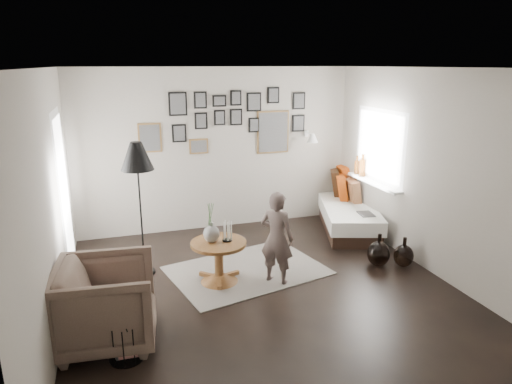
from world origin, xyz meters
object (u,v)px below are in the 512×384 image
object	(u,v)px
pedestal_table	(219,264)
vase	(211,230)
demijohn_large	(378,254)
child	(277,238)
floor_lamp	(137,161)
demijohn_small	(403,256)
armchair	(107,303)
magazine_basket	(126,341)
daybed	(345,210)

from	to	relation	value
pedestal_table	vase	xyz separation A→B (m)	(-0.08, 0.02, 0.44)
demijohn_large	child	world-z (taller)	child
pedestal_table	floor_lamp	bearing A→B (deg)	147.65
vase	demijohn_small	bearing A→B (deg)	-7.30
armchair	vase	bearing A→B (deg)	-47.42
magazine_basket	child	size ratio (longest dim) A/B	0.32
vase	child	distance (m)	0.80
pedestal_table	child	xyz separation A→B (m)	(0.68, -0.21, 0.34)
vase	floor_lamp	world-z (taller)	floor_lamp
pedestal_table	vase	bearing A→B (deg)	165.96
armchair	floor_lamp	world-z (taller)	floor_lamp
armchair	demijohn_small	distance (m)	3.85
pedestal_table	child	world-z (taller)	child
demijohn_small	child	distance (m)	1.84
demijohn_large	vase	bearing A→B (deg)	174.73
pedestal_table	magazine_basket	xyz separation A→B (m)	(-1.18, -1.24, -0.07)
armchair	child	xyz separation A→B (m)	(2.00, 0.70, 0.17)
pedestal_table	demijohn_small	world-z (taller)	pedestal_table
vase	floor_lamp	xyz separation A→B (m)	(-0.79, 0.53, 0.80)
armchair	floor_lamp	distance (m)	1.87
demijohn_large	floor_lamp	bearing A→B (deg)	166.32
armchair	floor_lamp	size ratio (longest dim) A/B	0.53
child	magazine_basket	bearing A→B (deg)	71.61
pedestal_table	armchair	xyz separation A→B (m)	(-1.32, -0.91, 0.17)
pedestal_table	demijohn_small	xyz separation A→B (m)	(2.47, -0.31, -0.09)
armchair	magazine_basket	bearing A→B (deg)	-150.76
vase	armchair	world-z (taller)	vase
demijohn_small	child	bearing A→B (deg)	176.78
daybed	child	bearing A→B (deg)	-120.86
demijohn_small	armchair	bearing A→B (deg)	-170.93
daybed	pedestal_table	bearing A→B (deg)	-133.25
demijohn_large	demijohn_small	bearing A→B (deg)	-21.06
floor_lamp	demijohn_small	size ratio (longest dim) A/B	4.18
demijohn_large	child	size ratio (longest dim) A/B	0.39
magazine_basket	demijohn_large	xyz separation A→B (m)	(3.33, 1.06, -0.01)
vase	demijohn_large	world-z (taller)	vase
floor_lamp	demijohn_large	bearing A→B (deg)	-13.68
armchair	floor_lamp	bearing A→B (deg)	-11.52
demijohn_small	floor_lamp	bearing A→B (deg)	165.61
vase	daybed	size ratio (longest dim) A/B	0.24
armchair	demijohn_large	distance (m)	3.56
pedestal_table	armchair	size ratio (longest dim) A/B	0.75
magazine_basket	demijohn_large	bearing A→B (deg)	17.58
daybed	floor_lamp	distance (m)	3.63
floor_lamp	demijohn_large	distance (m)	3.38
floor_lamp	child	size ratio (longest dim) A/B	1.47
daybed	magazine_basket	size ratio (longest dim) A/B	5.43
pedestal_table	daybed	size ratio (longest dim) A/B	0.34
floor_lamp	magazine_basket	bearing A→B (deg)	-99.74
pedestal_table	demijohn_large	size ratio (longest dim) A/B	1.51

